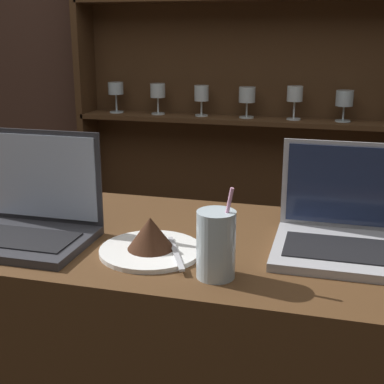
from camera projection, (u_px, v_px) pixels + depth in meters
name	position (u px, v px, depth m)	size (l,w,h in m)	color
back_wall	(249.00, 57.00, 2.35)	(7.00, 0.06, 2.70)	#4C3328
back_shelf	(250.00, 130.00, 2.36)	(1.53, 0.18, 1.98)	#472D19
laptop_near	(28.00, 215.00, 1.19)	(0.30, 0.22, 0.23)	#333338
laptop_far	(350.00, 230.00, 1.13)	(0.31, 0.25, 0.22)	#ADADB2
cake_plate	(151.00, 240.00, 1.11)	(0.22, 0.22, 0.08)	white
water_glass	(216.00, 244.00, 0.99)	(0.07, 0.07, 0.18)	silver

